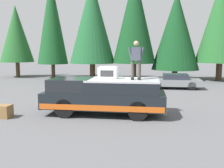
% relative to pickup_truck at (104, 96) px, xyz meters
% --- Properties ---
extents(ground_plane, '(90.00, 90.00, 0.00)m').
position_rel_pickup_truck_xyz_m(ground_plane, '(0.34, 0.10, -0.87)').
color(ground_plane, '#565659').
extents(pickup_truck, '(2.01, 5.54, 1.65)m').
position_rel_pickup_truck_xyz_m(pickup_truck, '(0.00, 0.00, 0.00)').
color(pickup_truck, black).
rests_on(pickup_truck, ground).
extents(compressor_unit, '(0.65, 0.84, 0.56)m').
position_rel_pickup_truck_xyz_m(compressor_unit, '(0.12, -0.16, 1.05)').
color(compressor_unit, silver).
rests_on(compressor_unit, pickup_truck).
extents(person_on_truck_bed, '(0.29, 0.72, 1.69)m').
position_rel_pickup_truck_xyz_m(person_on_truck_bed, '(-0.11, -1.44, 1.68)').
color(person_on_truck_bed, '#423D38').
rests_on(person_on_truck_bed, pickup_truck).
extents(parked_car_grey, '(1.64, 4.10, 1.16)m').
position_rel_pickup_truck_xyz_m(parked_car_grey, '(8.69, -3.98, -0.29)').
color(parked_car_grey, gray).
rests_on(parked_car_grey, ground).
extents(wooden_crate, '(0.56, 0.56, 0.56)m').
position_rel_pickup_truck_xyz_m(wooden_crate, '(-1.23, 4.22, -0.59)').
color(wooden_crate, olive).
rests_on(wooden_crate, ground).
extents(conifer_far_left, '(4.74, 4.74, 10.46)m').
position_rel_pickup_truck_xyz_m(conifer_far_left, '(14.89, -8.93, 5.23)').
color(conifer_far_left, '#4C3826').
rests_on(conifer_far_left, ground).
extents(conifer_left, '(4.68, 4.68, 8.72)m').
position_rel_pickup_truck_xyz_m(conifer_left, '(14.75, -4.63, 4.01)').
color(conifer_left, '#4C3826').
rests_on(conifer_left, ground).
extents(conifer_center_left, '(4.30, 4.30, 10.69)m').
position_rel_pickup_truck_xyz_m(conifer_center_left, '(14.32, -0.53, 5.31)').
color(conifer_center_left, '#4C3826').
rests_on(conifer_center_left, ground).
extents(conifer_center_right, '(4.65, 4.65, 10.15)m').
position_rel_pickup_truck_xyz_m(conifer_center_right, '(14.34, 3.77, 5.02)').
color(conifer_center_right, '#4C3826').
rests_on(conifer_center_right, ground).
extents(conifer_right, '(3.27, 3.27, 10.86)m').
position_rel_pickup_truck_xyz_m(conifer_right, '(15.06, 8.34, 5.31)').
color(conifer_right, '#4C3826').
rests_on(conifer_right, ground).
extents(conifer_far_right, '(3.67, 3.67, 7.91)m').
position_rel_pickup_truck_xyz_m(conifer_far_right, '(15.30, 12.63, 3.91)').
color(conifer_far_right, '#4C3826').
rests_on(conifer_far_right, ground).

